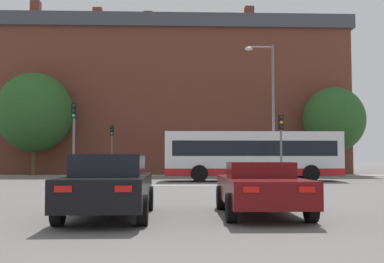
{
  "coord_description": "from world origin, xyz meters",
  "views": [
    {
      "loc": [
        -0.29,
        -4.15,
        1.37
      ],
      "look_at": [
        0.9,
        28.57,
        3.22
      ],
      "focal_mm": 45.0,
      "sensor_mm": 36.0,
      "label": 1
    }
  ],
  "objects_px": {
    "traffic_light_near_left": "(74,130)",
    "pedestrian_waiting": "(171,162)",
    "bus_crossing_lead": "(252,155)",
    "street_lamp_junction": "(269,99)",
    "car_saloon_left": "(110,185)",
    "traffic_light_near_right": "(281,137)",
    "car_roadster_right": "(261,188)",
    "pedestrian_walking_east": "(267,162)",
    "traffic_light_far_left": "(112,142)",
    "pedestrian_walking_west": "(216,164)"
  },
  "relations": [
    {
      "from": "traffic_light_far_left",
      "to": "pedestrian_waiting",
      "type": "xyz_separation_m",
      "value": [
        4.69,
        1.05,
        -1.61
      ]
    },
    {
      "from": "traffic_light_near_right",
      "to": "pedestrian_waiting",
      "type": "bearing_deg",
      "value": 113.88
    },
    {
      "from": "traffic_light_near_right",
      "to": "pedestrian_walking_east",
      "type": "height_order",
      "value": "traffic_light_near_right"
    },
    {
      "from": "car_saloon_left",
      "to": "traffic_light_far_left",
      "type": "xyz_separation_m",
      "value": [
        -3.41,
        26.61,
        1.94
      ]
    },
    {
      "from": "street_lamp_junction",
      "to": "pedestrian_walking_east",
      "type": "height_order",
      "value": "street_lamp_junction"
    },
    {
      "from": "street_lamp_junction",
      "to": "pedestrian_walking_west",
      "type": "distance_m",
      "value": 11.38
    },
    {
      "from": "car_roadster_right",
      "to": "pedestrian_waiting",
      "type": "relative_size",
      "value": 2.4
    },
    {
      "from": "traffic_light_near_left",
      "to": "pedestrian_walking_west",
      "type": "relative_size",
      "value": 2.61
    },
    {
      "from": "car_saloon_left",
      "to": "traffic_light_near_left",
      "type": "xyz_separation_m",
      "value": [
        -3.76,
        13.96,
        2.12
      ]
    },
    {
      "from": "car_saloon_left",
      "to": "bus_crossing_lead",
      "type": "relative_size",
      "value": 0.45
    },
    {
      "from": "street_lamp_junction",
      "to": "pedestrian_walking_east",
      "type": "relative_size",
      "value": 4.65
    },
    {
      "from": "pedestrian_walking_west",
      "to": "pedestrian_walking_east",
      "type": "bearing_deg",
      "value": 67.35
    },
    {
      "from": "bus_crossing_lead",
      "to": "street_lamp_junction",
      "type": "height_order",
      "value": "street_lamp_junction"
    },
    {
      "from": "bus_crossing_lead",
      "to": "pedestrian_walking_east",
      "type": "distance_m",
      "value": 10.35
    },
    {
      "from": "traffic_light_near_left",
      "to": "pedestrian_waiting",
      "type": "distance_m",
      "value": 14.7
    },
    {
      "from": "car_roadster_right",
      "to": "traffic_light_near_right",
      "type": "bearing_deg",
      "value": 76.2
    },
    {
      "from": "traffic_light_near_right",
      "to": "traffic_light_near_left",
      "type": "xyz_separation_m",
      "value": [
        -10.99,
        -0.23,
        0.35
      ]
    },
    {
      "from": "traffic_light_near_left",
      "to": "pedestrian_waiting",
      "type": "height_order",
      "value": "traffic_light_near_left"
    },
    {
      "from": "pedestrian_walking_east",
      "to": "car_saloon_left",
      "type": "bearing_deg",
      "value": -132.57
    },
    {
      "from": "traffic_light_near_right",
      "to": "traffic_light_far_left",
      "type": "relative_size",
      "value": 0.93
    },
    {
      "from": "bus_crossing_lead",
      "to": "pedestrian_waiting",
      "type": "height_order",
      "value": "bus_crossing_lead"
    },
    {
      "from": "bus_crossing_lead",
      "to": "traffic_light_near_right",
      "type": "distance_m",
      "value": 3.91
    },
    {
      "from": "traffic_light_near_right",
      "to": "traffic_light_near_left",
      "type": "distance_m",
      "value": 11.0
    },
    {
      "from": "pedestrian_walking_west",
      "to": "bus_crossing_lead",
      "type": "bearing_deg",
      "value": -12.29
    },
    {
      "from": "traffic_light_far_left",
      "to": "traffic_light_near_left",
      "type": "distance_m",
      "value": 12.65
    },
    {
      "from": "traffic_light_far_left",
      "to": "pedestrian_walking_west",
      "type": "relative_size",
      "value": 2.43
    },
    {
      "from": "pedestrian_waiting",
      "to": "car_roadster_right",
      "type": "bearing_deg",
      "value": 16.18
    },
    {
      "from": "street_lamp_junction",
      "to": "pedestrian_waiting",
      "type": "height_order",
      "value": "street_lamp_junction"
    },
    {
      "from": "car_roadster_right",
      "to": "traffic_light_far_left",
      "type": "bearing_deg",
      "value": 105.73
    },
    {
      "from": "pedestrian_waiting",
      "to": "traffic_light_near_right",
      "type": "bearing_deg",
      "value": 35.18
    },
    {
      "from": "bus_crossing_lead",
      "to": "traffic_light_far_left",
      "type": "relative_size",
      "value": 2.66
    },
    {
      "from": "pedestrian_walking_east",
      "to": "pedestrian_walking_west",
      "type": "bearing_deg",
      "value": 152.53
    },
    {
      "from": "car_roadster_right",
      "to": "street_lamp_junction",
      "type": "relative_size",
      "value": 0.52
    },
    {
      "from": "traffic_light_far_left",
      "to": "street_lamp_junction",
      "type": "bearing_deg",
      "value": -39.99
    },
    {
      "from": "car_saloon_left",
      "to": "pedestrian_waiting",
      "type": "relative_size",
      "value": 2.64
    },
    {
      "from": "bus_crossing_lead",
      "to": "pedestrian_waiting",
      "type": "bearing_deg",
      "value": -153.08
    },
    {
      "from": "traffic_light_near_right",
      "to": "bus_crossing_lead",
      "type": "bearing_deg",
      "value": 105.04
    },
    {
      "from": "traffic_light_near_left",
      "to": "pedestrian_walking_east",
      "type": "relative_size",
      "value": 2.38
    },
    {
      "from": "car_roadster_right",
      "to": "pedestrian_waiting",
      "type": "bearing_deg",
      "value": 95.67
    },
    {
      "from": "traffic_light_near_right",
      "to": "pedestrian_waiting",
      "type": "distance_m",
      "value": 14.79
    },
    {
      "from": "car_roadster_right",
      "to": "street_lamp_junction",
      "type": "xyz_separation_m",
      "value": [
        3.68,
        17.36,
        4.32
      ]
    },
    {
      "from": "street_lamp_junction",
      "to": "pedestrian_waiting",
      "type": "relative_size",
      "value": 4.59
    },
    {
      "from": "traffic_light_near_left",
      "to": "traffic_light_near_right",
      "type": "bearing_deg",
      "value": 1.2
    },
    {
      "from": "traffic_light_near_right",
      "to": "pedestrian_walking_west",
      "type": "height_order",
      "value": "traffic_light_near_right"
    },
    {
      "from": "car_saloon_left",
      "to": "traffic_light_far_left",
      "type": "height_order",
      "value": "traffic_light_far_left"
    },
    {
      "from": "car_roadster_right",
      "to": "street_lamp_junction",
      "type": "bearing_deg",
      "value": 78.84
    },
    {
      "from": "pedestrian_walking_east",
      "to": "pedestrian_walking_west",
      "type": "xyz_separation_m",
      "value": [
        -4.14,
        0.21,
        -0.11
      ]
    },
    {
      "from": "car_roadster_right",
      "to": "pedestrian_waiting",
      "type": "height_order",
      "value": "pedestrian_waiting"
    },
    {
      "from": "bus_crossing_lead",
      "to": "street_lamp_junction",
      "type": "xyz_separation_m",
      "value": [
        1.04,
        -0.23,
        3.38
      ]
    },
    {
      "from": "pedestrian_waiting",
      "to": "pedestrian_walking_east",
      "type": "xyz_separation_m",
      "value": [
        7.79,
        0.14,
        -0.02
      ]
    }
  ]
}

